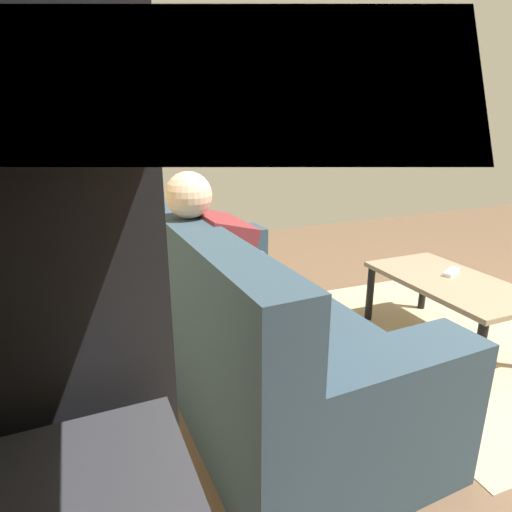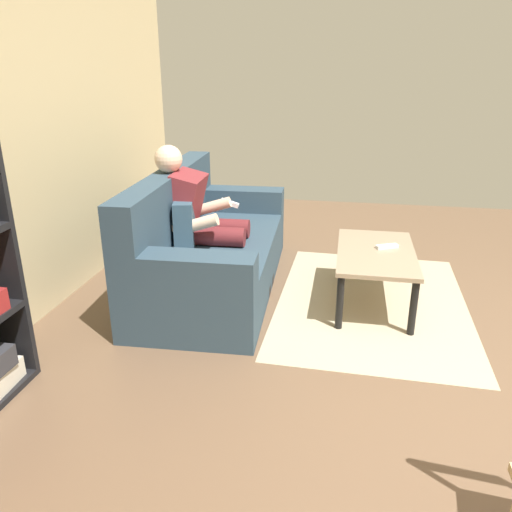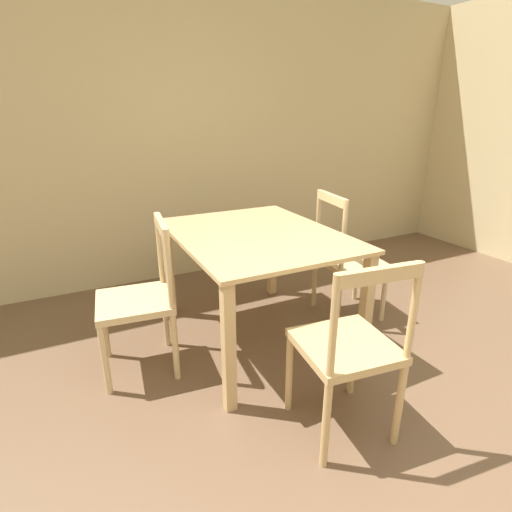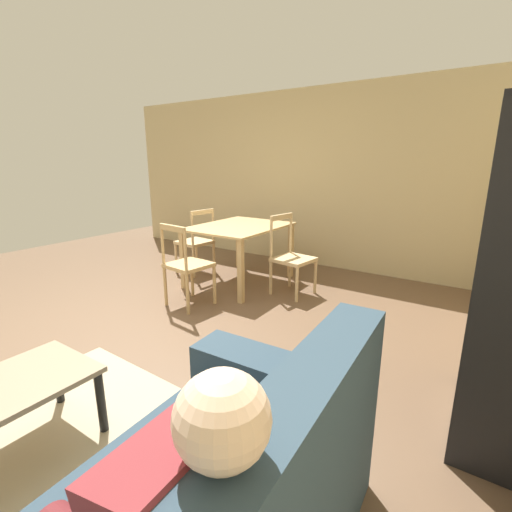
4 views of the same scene
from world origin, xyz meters
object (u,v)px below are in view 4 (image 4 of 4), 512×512
(dining_chair_by_doorway, at_px, (196,242))
(dining_table, at_px, (239,234))
(bookshelf, at_px, (511,315))
(dining_chair_near_wall, at_px, (291,258))
(dining_chair_facing_couch, at_px, (187,265))

(dining_chair_by_doorway, bearing_deg, dining_table, 90.24)
(bookshelf, bearing_deg, dining_chair_by_doorway, -110.06)
(dining_chair_near_wall, bearing_deg, bookshelf, 57.61)
(bookshelf, relative_size, dining_chair_facing_couch, 1.99)
(dining_table, relative_size, dining_chair_by_doorway, 1.38)
(dining_table, xyz_separation_m, dining_chair_facing_couch, (0.96, -0.00, -0.19))
(bookshelf, bearing_deg, dining_chair_near_wall, -122.39)
(dining_chair_facing_couch, height_order, dining_chair_by_doorway, dining_chair_facing_couch)
(dining_table, relative_size, dining_chair_facing_couch, 1.37)
(bookshelf, bearing_deg, dining_chair_facing_couch, -97.22)
(dining_chair_near_wall, relative_size, dining_chair_by_doorway, 1.03)
(dining_chair_near_wall, distance_m, dining_chair_by_doorway, 1.52)
(bookshelf, height_order, dining_table, bookshelf)
(dining_table, height_order, dining_chair_facing_couch, dining_chair_facing_couch)
(dining_chair_near_wall, relative_size, dining_chair_facing_couch, 1.03)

